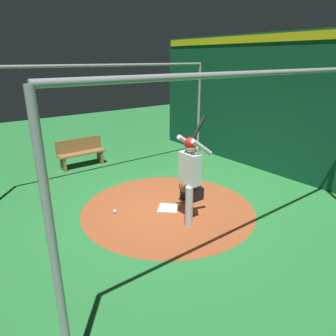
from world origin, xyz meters
TOP-DOWN VIEW (x-y plane):
  - ground_plane at (0.00, 0.00)m, footprint 25.44×25.44m
  - dirt_circle at (0.00, 0.00)m, footprint 3.78×3.78m
  - home_plate at (0.00, 0.00)m, footprint 0.59×0.59m
  - batter at (-0.01, 0.69)m, footprint 0.68×0.49m
  - catcher at (-0.70, -0.04)m, footprint 0.58×0.40m
  - back_wall at (-3.81, 0.00)m, footprint 0.23×9.44m
  - cage_frame at (0.00, 0.00)m, footprint 6.34×4.98m
  - bench at (0.36, -3.86)m, footprint 1.42×0.36m
  - baseball_0 at (1.04, -0.52)m, footprint 0.07×0.07m

SIDE VIEW (x-z plane):
  - ground_plane at x=0.00m, z-range 0.00..0.00m
  - dirt_circle at x=0.00m, z-range 0.00..0.01m
  - home_plate at x=0.00m, z-range 0.01..0.02m
  - baseball_0 at x=1.04m, z-range 0.01..0.08m
  - catcher at x=-0.70m, z-range -0.10..0.87m
  - bench at x=0.36m, z-range 0.01..0.86m
  - batter at x=-0.01m, z-range 0.02..2.11m
  - back_wall at x=-3.81m, z-range 0.01..3.79m
  - cage_frame at x=0.00m, z-range 0.65..3.65m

